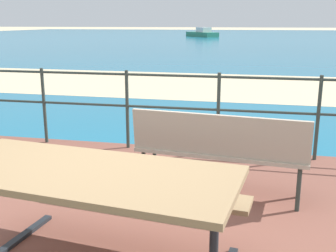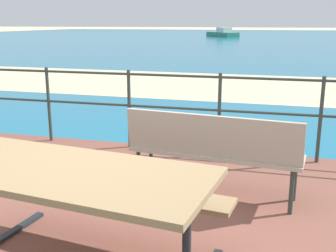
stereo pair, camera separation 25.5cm
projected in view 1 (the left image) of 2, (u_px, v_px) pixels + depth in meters
patio_paving at (106, 252)px, 3.05m from camera, size 6.40×5.20×0.06m
sea_water at (247, 39)px, 40.96m from camera, size 90.00×90.00×0.01m
beach_strip at (217, 85)px, 11.18m from camera, size 54.07×5.67×0.01m
picnic_table at (85, 199)px, 2.45m from camera, size 1.98×1.63×0.78m
park_bench at (219, 146)px, 3.82m from camera, size 1.66×0.61×0.83m
railing_fence at (172, 102)px, 5.20m from camera, size 5.94×0.04×1.03m
boat_mid at (202, 33)px, 46.62m from camera, size 4.22×5.12×1.03m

